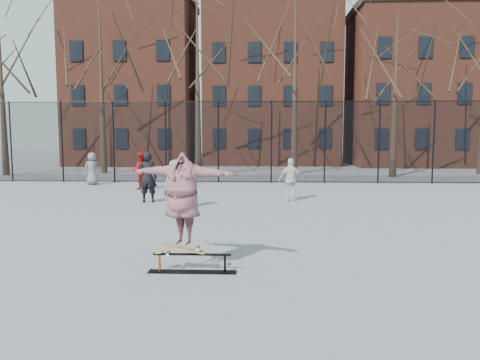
{
  "coord_description": "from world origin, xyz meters",
  "views": [
    {
      "loc": [
        0.61,
        -9.91,
        2.56
      ],
      "look_at": [
        0.14,
        1.5,
        1.35
      ],
      "focal_mm": 35.0,
      "sensor_mm": 36.0,
      "label": 1
    }
  ],
  "objects_px": {
    "skater": "(183,202)",
    "skateboard": "(183,250)",
    "skate_rail": "(192,265)",
    "bystander_white": "(291,180)",
    "bystander_grey": "(92,169)",
    "bystander_red": "(141,170)",
    "bystander_extra": "(176,185)",
    "bystander_black": "(148,177)"
  },
  "relations": [
    {
      "from": "skate_rail",
      "to": "skateboard",
      "type": "xyz_separation_m",
      "value": [
        -0.16,
        -0.0,
        0.27
      ]
    },
    {
      "from": "skateboard",
      "to": "bystander_extra",
      "type": "relative_size",
      "value": 0.53
    },
    {
      "from": "skater",
      "to": "bystander_black",
      "type": "xyz_separation_m",
      "value": [
        -2.61,
        8.24,
        -0.38
      ]
    },
    {
      "from": "skate_rail",
      "to": "skateboard",
      "type": "height_order",
      "value": "skateboard"
    },
    {
      "from": "bystander_grey",
      "to": "bystander_red",
      "type": "xyz_separation_m",
      "value": [
        2.74,
        -1.56,
        0.05
      ]
    },
    {
      "from": "skate_rail",
      "to": "bystander_white",
      "type": "distance_m",
      "value": 9.09
    },
    {
      "from": "skateboard",
      "to": "bystander_grey",
      "type": "xyz_separation_m",
      "value": [
        -6.53,
        13.51,
        0.36
      ]
    },
    {
      "from": "bystander_white",
      "to": "bystander_black",
      "type": "bearing_deg",
      "value": -0.73
    },
    {
      "from": "bystander_grey",
      "to": "bystander_red",
      "type": "height_order",
      "value": "bystander_red"
    },
    {
      "from": "skater",
      "to": "bystander_grey",
      "type": "relative_size",
      "value": 1.32
    },
    {
      "from": "skateboard",
      "to": "bystander_red",
      "type": "bearing_deg",
      "value": 107.62
    },
    {
      "from": "bystander_black",
      "to": "bystander_white",
      "type": "xyz_separation_m",
      "value": [
        5.14,
        0.52,
        -0.13
      ]
    },
    {
      "from": "skater",
      "to": "skateboard",
      "type": "bearing_deg",
      "value": -74.9
    },
    {
      "from": "bystander_grey",
      "to": "bystander_red",
      "type": "distance_m",
      "value": 3.15
    },
    {
      "from": "skate_rail",
      "to": "bystander_grey",
      "type": "relative_size",
      "value": 1.05
    },
    {
      "from": "bystander_grey",
      "to": "skateboard",
      "type": "bearing_deg",
      "value": 82.86
    },
    {
      "from": "skateboard",
      "to": "bystander_red",
      "type": "xyz_separation_m",
      "value": [
        -3.79,
        11.95,
        0.41
      ]
    },
    {
      "from": "skater",
      "to": "skate_rail",
      "type": "bearing_deg",
      "value": 15.1
    },
    {
      "from": "bystander_black",
      "to": "bystander_extra",
      "type": "relative_size",
      "value": 1.11
    },
    {
      "from": "skater",
      "to": "bystander_black",
      "type": "height_order",
      "value": "skater"
    },
    {
      "from": "skateboard",
      "to": "bystander_red",
      "type": "relative_size",
      "value": 0.53
    },
    {
      "from": "skate_rail",
      "to": "bystander_white",
      "type": "height_order",
      "value": "bystander_white"
    },
    {
      "from": "skate_rail",
      "to": "skater",
      "type": "bearing_deg",
      "value": 180.0
    },
    {
      "from": "skate_rail",
      "to": "bystander_red",
      "type": "relative_size",
      "value": 0.98
    },
    {
      "from": "skateboard",
      "to": "skater",
      "type": "height_order",
      "value": "skater"
    },
    {
      "from": "skateboard",
      "to": "skater",
      "type": "relative_size",
      "value": 0.42
    },
    {
      "from": "skateboard",
      "to": "bystander_black",
      "type": "height_order",
      "value": "bystander_black"
    },
    {
      "from": "skateboard",
      "to": "bystander_white",
      "type": "relative_size",
      "value": 0.55
    },
    {
      "from": "bystander_extra",
      "to": "bystander_black",
      "type": "bearing_deg",
      "value": -79.08
    },
    {
      "from": "bystander_white",
      "to": "skater",
      "type": "bearing_deg",
      "value": 67.44
    },
    {
      "from": "skate_rail",
      "to": "bystander_extra",
      "type": "xyz_separation_m",
      "value": [
        -1.5,
        6.7,
        0.68
      ]
    },
    {
      "from": "bystander_red",
      "to": "bystander_white",
      "type": "relative_size",
      "value": 1.05
    },
    {
      "from": "skate_rail",
      "to": "skateboard",
      "type": "distance_m",
      "value": 0.31
    },
    {
      "from": "skater",
      "to": "bystander_grey",
      "type": "height_order",
      "value": "skater"
    },
    {
      "from": "bystander_grey",
      "to": "bystander_white",
      "type": "distance_m",
      "value": 10.23
    },
    {
      "from": "skate_rail",
      "to": "bystander_grey",
      "type": "bearing_deg",
      "value": 116.37
    },
    {
      "from": "skate_rail",
      "to": "bystander_grey",
      "type": "xyz_separation_m",
      "value": [
        -6.7,
        13.51,
        0.63
      ]
    },
    {
      "from": "bystander_black",
      "to": "bystander_extra",
      "type": "xyz_separation_m",
      "value": [
        1.27,
        -1.53,
        -0.09
      ]
    },
    {
      "from": "bystander_black",
      "to": "bystander_grey",
      "type": "bearing_deg",
      "value": -56.37
    },
    {
      "from": "bystander_grey",
      "to": "bystander_red",
      "type": "bearing_deg",
      "value": 117.42
    },
    {
      "from": "skate_rail",
      "to": "bystander_black",
      "type": "distance_m",
      "value": 8.72
    },
    {
      "from": "bystander_white",
      "to": "skateboard",
      "type": "bearing_deg",
      "value": 67.44
    }
  ]
}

